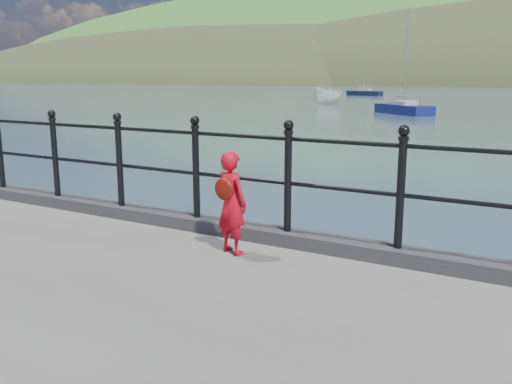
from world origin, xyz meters
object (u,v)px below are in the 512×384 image
Objects in this scene: launch_white at (328,96)px; sailboat_port at (403,110)px; sailboat_left at (365,93)px; railing at (240,165)px; child at (231,202)px.

sailboat_port is (10.72, -11.00, -0.52)m from launch_white.
sailboat_port is at bearing -55.87° from sailboat_left.
sailboat_port is at bearing -33.84° from launch_white.
sailboat_port reaches higher than railing.
sailboat_left is at bearing 107.59° from railing.
railing is at bearing -56.88° from launch_white.
railing is 37.54m from sailboat_port.
railing is 0.67m from child.
launch_white is (-18.50, 47.69, -0.97)m from railing.
railing is 2.28× the size of sailboat_port.
launch_white is (-18.74, 48.25, -0.68)m from child.
child is 79.74m from sailboat_left.
railing is 79.15m from sailboat_left.
sailboat_port reaches higher than sailboat_left.
railing is 4.08× the size of launch_white.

